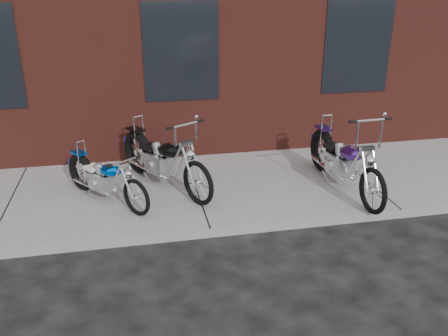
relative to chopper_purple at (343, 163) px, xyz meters
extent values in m
plane|color=black|center=(-2.43, -0.96, -0.60)|extent=(120.00, 120.00, 0.00)
cube|color=slate|center=(-2.43, 0.54, -0.53)|extent=(22.00, 3.00, 0.15)
torus|color=black|center=(-0.04, 0.64, -0.05)|extent=(0.20, 0.80, 0.80)
torus|color=black|center=(0.06, -1.10, -0.09)|extent=(0.12, 0.72, 0.72)
cube|color=#9A9B9E|center=(0.00, -0.07, -0.06)|extent=(0.33, 0.46, 0.33)
ellipsoid|color=#4D2288|center=(0.02, -0.38, 0.26)|extent=(0.32, 0.62, 0.34)
cube|color=black|center=(-0.01, 0.22, 0.16)|extent=(0.28, 0.32, 0.07)
cylinder|color=silver|center=(0.05, -0.96, 0.20)|extent=(0.06, 0.32, 0.60)
cylinder|color=silver|center=(0.04, -0.82, 0.93)|extent=(0.61, 0.07, 0.03)
cylinder|color=silver|center=(-0.03, 0.55, 0.37)|extent=(0.03, 0.03, 0.53)
cylinder|color=silver|center=(0.12, 0.18, -0.21)|extent=(0.11, 1.00, 0.05)
torus|color=black|center=(-4.22, 0.69, -0.13)|extent=(0.50, 0.58, 0.64)
torus|color=black|center=(-3.35, -0.42, -0.16)|extent=(0.41, 0.50, 0.58)
cube|color=#9A9B9E|center=(-3.86, 0.24, -0.14)|extent=(0.42, 0.44, 0.27)
ellipsoid|color=blue|center=(-3.71, 0.04, 0.12)|extent=(0.49, 0.53, 0.27)
cube|color=silver|center=(-4.01, 0.42, 0.04)|extent=(0.32, 0.33, 0.05)
cylinder|color=silver|center=(-3.42, -0.33, 0.07)|extent=(0.19, 0.23, 0.48)
cylinder|color=silver|center=(-3.49, -0.24, 0.36)|extent=(0.40, 0.32, 0.03)
cylinder|color=silver|center=(-4.17, 0.63, 0.21)|extent=(0.03, 0.03, 0.43)
cylinder|color=silver|center=(-3.90, 0.46, -0.25)|extent=(0.53, 0.66, 0.04)
torus|color=black|center=(-3.26, 1.23, -0.05)|extent=(0.53, 0.77, 0.80)
torus|color=black|center=(-2.39, -0.28, -0.09)|extent=(0.43, 0.66, 0.72)
cube|color=#9A9B9E|center=(-2.91, 0.62, -0.06)|extent=(0.49, 0.54, 0.33)
ellipsoid|color=black|center=(-2.75, 0.35, 0.26)|extent=(0.55, 0.67, 0.34)
cube|color=black|center=(-3.05, 0.87, 0.16)|extent=(0.39, 0.40, 0.07)
cylinder|color=silver|center=(-2.46, -0.16, 0.20)|extent=(0.20, 0.30, 0.60)
cylinder|color=silver|center=(-2.53, -0.04, 0.80)|extent=(0.54, 0.33, 0.03)
cylinder|color=silver|center=(-3.22, 1.15, 0.37)|extent=(0.03, 0.03, 0.53)
cylinder|color=silver|center=(-2.92, 0.89, -0.21)|extent=(0.54, 0.89, 0.05)
camera|label=1|loc=(-3.42, -6.82, 2.88)|focal=38.00mm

